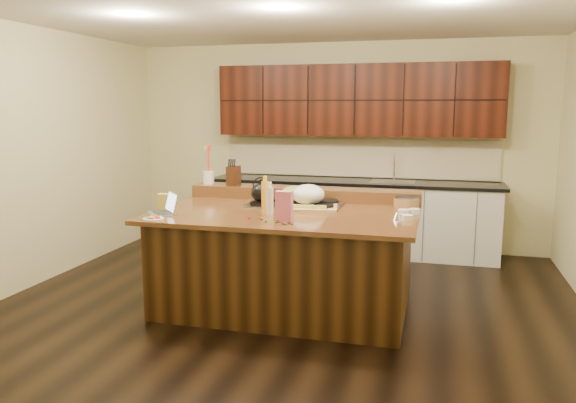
# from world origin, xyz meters

# --- Properties ---
(room) EXTENTS (5.52, 5.02, 2.72)m
(room) POSITION_xyz_m (0.00, 0.00, 1.35)
(room) COLOR black
(room) RESTS_ON ground
(island) EXTENTS (2.40, 1.60, 0.92)m
(island) POSITION_xyz_m (0.00, 0.00, 0.46)
(island) COLOR black
(island) RESTS_ON ground
(back_ledge) EXTENTS (2.40, 0.30, 0.12)m
(back_ledge) POSITION_xyz_m (0.00, 0.70, 0.98)
(back_ledge) COLOR black
(back_ledge) RESTS_ON island
(cooktop) EXTENTS (0.92, 0.52, 0.05)m
(cooktop) POSITION_xyz_m (0.00, 0.30, 0.94)
(cooktop) COLOR gray
(cooktop) RESTS_ON island
(back_counter) EXTENTS (3.70, 0.66, 2.40)m
(back_counter) POSITION_xyz_m (0.30, 2.23, 0.98)
(back_counter) COLOR silver
(back_counter) RESTS_ON ground
(kettle) EXTENTS (0.26, 0.26, 0.18)m
(kettle) POSITION_xyz_m (-0.30, 0.17, 1.05)
(kettle) COLOR black
(kettle) RESTS_ON cooktop
(green_bowl) EXTENTS (0.30, 0.30, 0.15)m
(green_bowl) POSITION_xyz_m (0.00, 0.30, 1.04)
(green_bowl) COLOR olive
(green_bowl) RESTS_ON cooktop
(laptop) EXTENTS (0.35, 0.35, 0.19)m
(laptop) POSITION_xyz_m (-1.01, -0.43, 0.97)
(laptop) COLOR #B7B7BC
(laptop) RESTS_ON island
(oil_bottle) EXTENTS (0.09, 0.09, 0.27)m
(oil_bottle) POSITION_xyz_m (-0.20, -0.01, 1.06)
(oil_bottle) COLOR gold
(oil_bottle) RESTS_ON island
(vinegar_bottle) EXTENTS (0.08, 0.08, 0.25)m
(vinegar_bottle) POSITION_xyz_m (-0.09, -0.24, 1.04)
(vinegar_bottle) COLOR silver
(vinegar_bottle) RESTS_ON island
(wooden_tray) EXTENTS (0.60, 0.48, 0.22)m
(wooden_tray) POSITION_xyz_m (0.15, 0.23, 1.02)
(wooden_tray) COLOR tan
(wooden_tray) RESTS_ON island
(ramekin_a) EXTENTS (0.12, 0.12, 0.04)m
(ramekin_a) POSITION_xyz_m (1.06, 0.11, 0.94)
(ramekin_a) COLOR white
(ramekin_a) RESTS_ON island
(ramekin_b) EXTENTS (0.11, 0.11, 0.04)m
(ramekin_b) POSITION_xyz_m (1.10, -0.14, 0.94)
(ramekin_b) COLOR white
(ramekin_b) RESTS_ON island
(ramekin_c) EXTENTS (0.11, 0.11, 0.04)m
(ramekin_c) POSITION_xyz_m (1.15, 0.16, 0.94)
(ramekin_c) COLOR white
(ramekin_c) RESTS_ON island
(strainer_bowl) EXTENTS (0.30, 0.30, 0.09)m
(strainer_bowl) POSITION_xyz_m (1.06, 0.43, 0.97)
(strainer_bowl) COLOR #996B3F
(strainer_bowl) RESTS_ON island
(kitchen_timer) EXTENTS (0.08, 0.08, 0.07)m
(kitchen_timer) POSITION_xyz_m (1.02, -0.17, 0.96)
(kitchen_timer) COLOR silver
(kitchen_timer) RESTS_ON island
(pink_bag) EXTENTS (0.14, 0.08, 0.26)m
(pink_bag) POSITION_xyz_m (0.11, -0.47, 1.05)
(pink_bag) COLOR #D16283
(pink_bag) RESTS_ON island
(candy_plate) EXTENTS (0.23, 0.23, 0.01)m
(candy_plate) POSITION_xyz_m (-1.00, -0.68, 0.93)
(candy_plate) COLOR white
(candy_plate) RESTS_ON island
(package_box) EXTENTS (0.11, 0.09, 0.14)m
(package_box) POSITION_xyz_m (-1.15, -0.19, 0.99)
(package_box) COLOR gold
(package_box) RESTS_ON island
(utensil_crock) EXTENTS (0.15, 0.15, 0.14)m
(utensil_crock) POSITION_xyz_m (-1.07, 0.70, 1.11)
(utensil_crock) COLOR white
(utensil_crock) RESTS_ON back_ledge
(knife_block) EXTENTS (0.12, 0.17, 0.20)m
(knife_block) POSITION_xyz_m (-0.78, 0.70, 1.14)
(knife_block) COLOR black
(knife_block) RESTS_ON back_ledge
(gumdrop_0) EXTENTS (0.02, 0.02, 0.02)m
(gumdrop_0) POSITION_xyz_m (0.13, -0.40, 0.93)
(gumdrop_0) COLOR red
(gumdrop_0) RESTS_ON island
(gumdrop_1) EXTENTS (0.02, 0.02, 0.02)m
(gumdrop_1) POSITION_xyz_m (0.12, -0.44, 0.93)
(gumdrop_1) COLOR #198C26
(gumdrop_1) RESTS_ON island
(gumdrop_2) EXTENTS (0.02, 0.02, 0.02)m
(gumdrop_2) POSITION_xyz_m (-0.21, -0.46, 0.93)
(gumdrop_2) COLOR red
(gumdrop_2) RESTS_ON island
(gumdrop_3) EXTENTS (0.02, 0.02, 0.02)m
(gumdrop_3) POSITION_xyz_m (0.06, -0.55, 0.93)
(gumdrop_3) COLOR #198C26
(gumdrop_3) RESTS_ON island
(gumdrop_4) EXTENTS (0.02, 0.02, 0.02)m
(gumdrop_4) POSITION_xyz_m (0.04, -0.51, 0.93)
(gumdrop_4) COLOR red
(gumdrop_4) RESTS_ON island
(gumdrop_5) EXTENTS (0.02, 0.02, 0.02)m
(gumdrop_5) POSITION_xyz_m (0.07, -0.46, 0.93)
(gumdrop_5) COLOR #198C26
(gumdrop_5) RESTS_ON island
(gumdrop_6) EXTENTS (0.02, 0.02, 0.02)m
(gumdrop_6) POSITION_xyz_m (0.13, -0.59, 0.93)
(gumdrop_6) COLOR red
(gumdrop_6) RESTS_ON island
(gumdrop_7) EXTENTS (0.02, 0.02, 0.02)m
(gumdrop_7) POSITION_xyz_m (-0.04, -0.54, 0.93)
(gumdrop_7) COLOR #198C26
(gumdrop_7) RESTS_ON island
(gumdrop_8) EXTENTS (0.02, 0.02, 0.02)m
(gumdrop_8) POSITION_xyz_m (0.06, -0.50, 0.93)
(gumdrop_8) COLOR red
(gumdrop_8) RESTS_ON island
(gumdrop_9) EXTENTS (0.02, 0.02, 0.02)m
(gumdrop_9) POSITION_xyz_m (0.16, -0.61, 0.93)
(gumdrop_9) COLOR #198C26
(gumdrop_9) RESTS_ON island
(gumdrop_10) EXTENTS (0.02, 0.02, 0.02)m
(gumdrop_10) POSITION_xyz_m (-0.09, -0.46, 0.93)
(gumdrop_10) COLOR red
(gumdrop_10) RESTS_ON island
(gumdrop_11) EXTENTS (0.02, 0.02, 0.02)m
(gumdrop_11) POSITION_xyz_m (0.21, -0.59, 0.93)
(gumdrop_11) COLOR #198C26
(gumdrop_11) RESTS_ON island
(gumdrop_12) EXTENTS (0.02, 0.02, 0.02)m
(gumdrop_12) POSITION_xyz_m (0.10, -0.46, 0.93)
(gumdrop_12) COLOR red
(gumdrop_12) RESTS_ON island
(gumdrop_13) EXTENTS (0.02, 0.02, 0.02)m
(gumdrop_13) POSITION_xyz_m (0.05, -0.43, 0.93)
(gumdrop_13) COLOR #198C26
(gumdrop_13) RESTS_ON island
(gumdrop_14) EXTENTS (0.02, 0.02, 0.02)m
(gumdrop_14) POSITION_xyz_m (0.17, -0.53, 0.93)
(gumdrop_14) COLOR red
(gumdrop_14) RESTS_ON island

